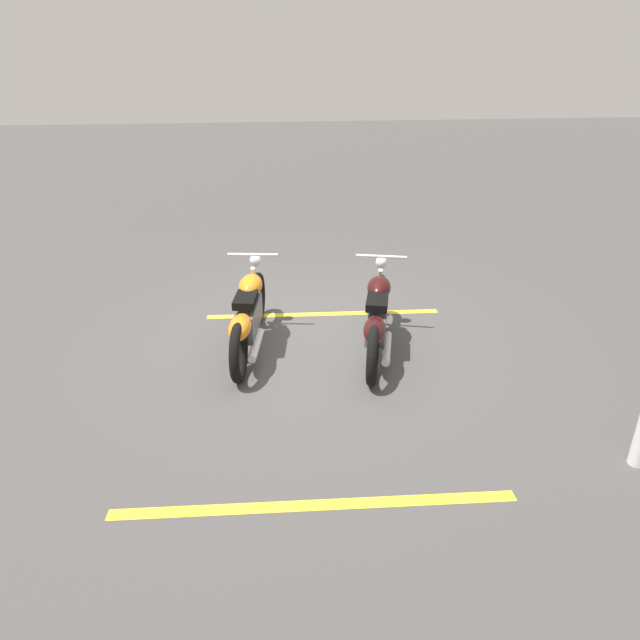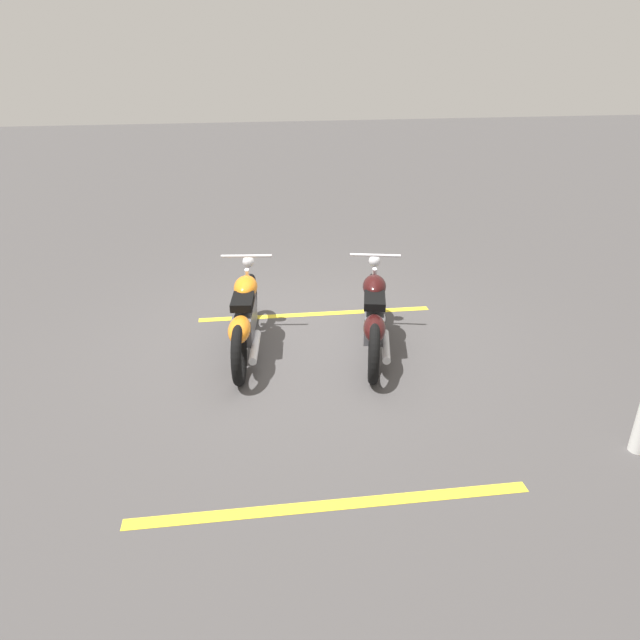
% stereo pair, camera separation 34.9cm
% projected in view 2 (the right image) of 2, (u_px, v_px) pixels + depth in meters
% --- Properties ---
extents(ground_plane, '(60.00, 60.00, 0.00)m').
position_uv_depth(ground_plane, '(305.00, 337.00, 7.04)').
color(ground_plane, '#474444').
extents(motorcycle_bright_foreground, '(2.21, 0.67, 1.04)m').
position_uv_depth(motorcycle_bright_foreground, '(245.00, 316.00, 6.50)').
color(motorcycle_bright_foreground, black).
rests_on(motorcycle_bright_foreground, ground).
extents(motorcycle_dark_foreground, '(2.17, 0.82, 1.04)m').
position_uv_depth(motorcycle_dark_foreground, '(374.00, 315.00, 6.53)').
color(motorcycle_dark_foreground, black).
rests_on(motorcycle_dark_foreground, ground).
extents(parking_stripe_near, '(0.36, 3.20, 0.01)m').
position_uv_depth(parking_stripe_near, '(316.00, 314.00, 7.69)').
color(parking_stripe_near, yellow).
rests_on(parking_stripe_near, ground).
extents(parking_stripe_mid, '(0.36, 3.20, 0.01)m').
position_uv_depth(parking_stripe_mid, '(332.00, 505.00, 4.35)').
color(parking_stripe_mid, yellow).
rests_on(parking_stripe_mid, ground).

